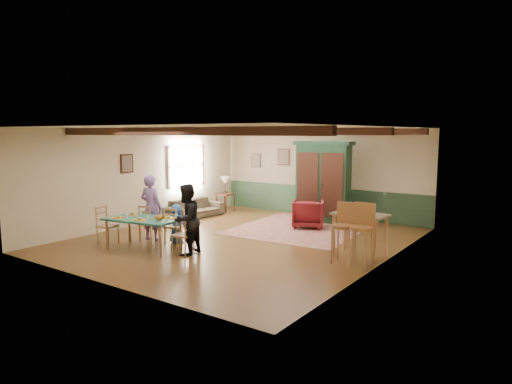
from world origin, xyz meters
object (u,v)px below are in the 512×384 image
Objects in this scene: armchair at (308,214)px; bar_stool_right at (360,236)px; sofa at (194,208)px; dining_chair_far_right at (175,225)px; dining_chair_end_left at (108,225)px; dining_table at (144,233)px; dining_chair_end_right at (183,234)px; person_man at (151,208)px; person_woman at (186,219)px; table_lamp at (225,185)px; bar_stool_left at (343,234)px; end_table at (225,203)px; person_child at (177,224)px; dining_chair_far_left at (150,223)px; armoire at (323,182)px; counter_table at (359,235)px; cat at (159,217)px.

armchair is 0.68× the size of bar_stool_right.
dining_chair_far_right is at bearing -140.05° from sofa.
bar_stool_right is at bearing -82.97° from dining_chair_end_left.
dining_chair_end_left is (-1.05, -0.17, 0.09)m from dining_table.
dining_chair_end_right is 0.55× the size of person_man.
person_woman reaches higher than dining_chair_end_left.
bar_stool_left is at bearing -30.43° from table_lamp.
end_table is 0.58m from table_lamp.
sofa is at bearing -75.70° from person_man.
dining_chair_far_left is at bearing 5.71° from person_child.
dining_chair_end_left is 2.12m from dining_chair_end_right.
dining_chair_end_right is 0.37× the size of armoire.
counter_table is at bearing -169.64° from person_child.
dining_chair_end_right is at bearing -60.82° from end_table.
dining_chair_far_left and dining_chair_end_left have the same top height.
dining_chair_far_right is 0.71× the size of bar_stool_right.
end_table is 0.49× the size of bar_stool_right.
counter_table is at bearing 114.10° from person_woman.
person_child is (0.72, 0.19, 0.03)m from dining_chair_far_left.
armoire reaches higher than sofa.
bar_stool_left is at bearing 13.46° from cat.
dining_chair_end_left is 1.04× the size of armchair.
counter_table is (4.19, 2.18, 0.11)m from dining_table.
sofa is at bearing 160.93° from bar_stool_right.
bar_stool_left is (4.12, 1.49, 0.26)m from dining_table.
sofa is 1.45m from table_lamp.
dining_table reaches higher than sofa.
dining_chair_far_right is 4.32m from bar_stool_right.
armchair is 1.52× the size of table_lamp.
cat is at bearing 100.37° from dining_chair_far_right.
table_lamp reaches higher than person_child.
person_man is at bearing 125.71° from dining_table.
table_lamp reaches higher than sofa.
sofa is at bearing -148.55° from person_woman.
armoire reaches higher than person_child.
person_woman is 0.65× the size of armoire.
person_man is 2.63× the size of end_table.
dining_chair_far_right is 1.08m from person_woman.
dining_chair_far_right is 1.04× the size of armchair.
person_man is at bearing -151.80° from sofa.
armoire is 2.77× the size of armchair.
bar_stool_left is (2.98, 1.31, -0.16)m from person_woman.
armchair reaches higher than end_table.
person_woman is 3.66m from counter_table.
bar_stool_left is at bearing 104.53° from person_woman.
table_lamp is at bearing 155.31° from counter_table.
person_man is at bearing 0.00° from person_child.
armoire is at bearing -118.99° from dining_chair_far_right.
dining_table is at bearing 116.57° from person_man.
dining_chair_end_left is at bearing -84.22° from end_table.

